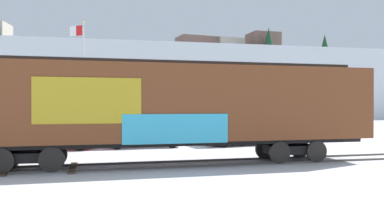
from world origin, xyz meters
TOP-DOWN VIEW (x-y plane):
  - ground_plane at (0.00, 0.00)m, footprint 260.00×260.00m
  - track at (0.44, 0.04)m, footprint 60.02×3.66m
  - freight_car at (-1.39, -0.00)m, footprint 16.99×3.12m
  - flagpole at (-5.55, 13.62)m, footprint 1.06×0.92m
  - hillside at (0.03, 64.30)m, footprint 119.99×40.54m
  - parked_car_red at (-6.79, 6.94)m, footprint 4.74×2.10m
  - parked_car_white at (-1.79, 7.17)m, footprint 4.52×1.92m
  - parked_car_black at (4.12, 7.03)m, footprint 5.00×2.42m

SIDE VIEW (x-z plane):
  - ground_plane at x=0.00m, z-range 0.00..0.00m
  - track at x=0.44m, z-range 0.00..0.08m
  - parked_car_white at x=-1.79m, z-range 0.00..1.63m
  - parked_car_black at x=4.12m, z-range 0.00..1.67m
  - parked_car_red at x=-6.79m, z-range 0.02..1.72m
  - freight_car at x=-1.39m, z-range 0.32..4.55m
  - flagpole at x=-5.55m, z-range 1.00..9.39m
  - hillside at x=0.03m, z-range -2.30..14.56m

